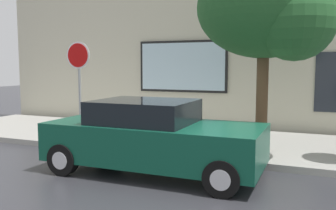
{
  "coord_description": "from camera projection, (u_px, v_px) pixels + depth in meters",
  "views": [
    {
      "loc": [
        1.83,
        -6.67,
        2.17
      ],
      "look_at": [
        -1.69,
        1.8,
        1.2
      ],
      "focal_mm": 39.1,
      "sensor_mm": 36.0,
      "label": 1
    }
  ],
  "objects": [
    {
      "name": "ground_plane",
      "position": [
        213.0,
        179.0,
        7.05
      ],
      "size": [
        60.0,
        60.0,
        0.0
      ],
      "primitive_type": "plane",
      "color": "#333338"
    },
    {
      "name": "sidewalk",
      "position": [
        243.0,
        145.0,
        9.8
      ],
      "size": [
        20.0,
        4.0,
        0.15
      ],
      "primitive_type": "cube",
      "color": "#A3A099",
      "rests_on": "ground"
    },
    {
      "name": "building_facade",
      "position": [
        260.0,
        25.0,
        11.74
      ],
      "size": [
        20.0,
        0.67,
        7.0
      ],
      "color": "beige",
      "rests_on": "ground"
    },
    {
      "name": "parked_car",
      "position": [
        153.0,
        137.0,
        7.44
      ],
      "size": [
        4.34,
        1.93,
        1.49
      ],
      "color": "#0F4C38",
      "rests_on": "ground"
    },
    {
      "name": "street_tree",
      "position": [
        270.0,
        10.0,
        8.21
      ],
      "size": [
        3.12,
        2.65,
        4.55
      ],
      "color": "#4C3823",
      "rests_on": "sidewalk"
    },
    {
      "name": "stop_sign",
      "position": [
        79.0,
        70.0,
        10.23
      ],
      "size": [
        0.76,
        0.1,
        2.71
      ],
      "color": "gray",
      "rests_on": "sidewalk"
    }
  ]
}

